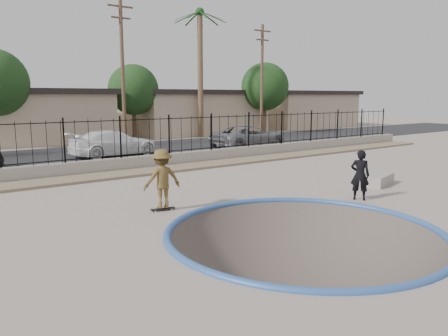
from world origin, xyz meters
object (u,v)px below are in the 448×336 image
object	(u,v)px
concrete_ledge	(378,180)
car_d	(249,137)
skateboard	(163,209)
videographer	(360,175)
skater	(162,182)
car_c	(114,143)

from	to	relation	value
concrete_ledge	car_d	world-z (taller)	car_d
skateboard	car_d	world-z (taller)	car_d
videographer	car_d	xyz separation A→B (m)	(6.02, 13.01, -0.07)
videographer	car_d	world-z (taller)	videographer
skater	car_c	world-z (taller)	skater
videographer	concrete_ledge	bearing A→B (deg)	-102.28
car_c	skater	bearing A→B (deg)	162.21
skater	car_d	bearing A→B (deg)	-131.35
skateboard	concrete_ledge	bearing A→B (deg)	-0.35
skateboard	car_c	size ratio (longest dim) A/B	0.15
skateboard	car_c	distance (m)	12.50
videographer	car_d	bearing A→B (deg)	-59.22
videographer	car_d	distance (m)	14.34
skater	car_c	bearing A→B (deg)	-98.38
car_c	car_d	world-z (taller)	car_c
car_d	skateboard	bearing A→B (deg)	128.13
skateboard	videographer	size ratio (longest dim) A/B	0.46
skater	car_c	size ratio (longest dim) A/B	0.35
car_c	videographer	bearing A→B (deg)	-172.26
concrete_ledge	car_d	size ratio (longest dim) A/B	0.31
skateboard	car_d	size ratio (longest dim) A/B	0.15
car_c	car_d	xyz separation A→B (m)	(8.49, -1.60, -0.00)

